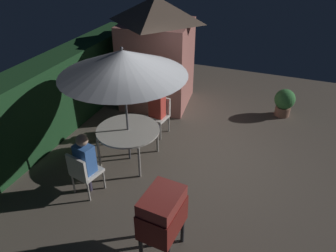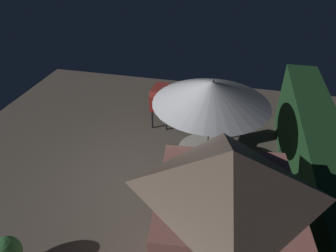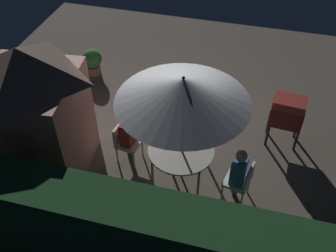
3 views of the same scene
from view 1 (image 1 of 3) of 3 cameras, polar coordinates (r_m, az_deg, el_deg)
The scene contains 11 objects.
ground_plane at distance 7.05m, azimuth 4.74°, elevation -5.78°, with size 11.00×11.00×0.00m, color brown.
hedge_backdrop at distance 8.09m, azimuth -19.48°, elevation 5.07°, with size 6.99×0.79×1.79m.
garden_shed at distance 8.78m, azimuth -2.00°, elevation 13.02°, with size 1.99×2.03×2.89m.
patio_table at distance 6.68m, azimuth -7.13°, elevation -1.00°, with size 1.31×1.31×0.75m.
patio_umbrella at distance 6.01m, azimuth -8.07°, elevation 11.09°, with size 2.42×2.42×2.49m.
bbq_grill at distance 4.68m, azimuth -1.03°, elevation -15.32°, with size 0.74×0.56×1.20m.
chair_near_shed at distance 7.66m, azimuth -1.60°, elevation 2.32°, with size 0.53×0.52×0.90m.
chair_far_side at distance 6.07m, azimuth -14.86°, elevation -7.78°, with size 0.55×0.55×0.90m.
potted_plant_by_shed at distance 8.97m, azimuth 19.99°, elevation 4.10°, with size 0.53×0.53×0.74m.
person_in_red at distance 7.47m, azimuth -1.97°, elevation 3.80°, with size 0.29×0.37×1.26m.
person_in_blue at distance 5.95m, azimuth -14.60°, elevation -5.41°, with size 0.31×0.38×1.26m.
Camera 1 is at (-5.41, -1.47, 4.27)m, focal length 34.27 mm.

